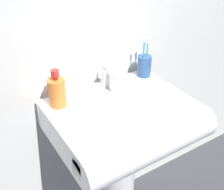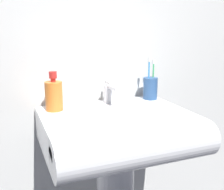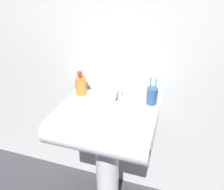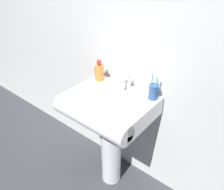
# 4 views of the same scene
# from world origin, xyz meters

# --- Properties ---
(wall_back) EXTENTS (5.00, 0.05, 2.40)m
(wall_back) POSITION_xyz_m (0.00, 0.26, 1.20)
(wall_back) COLOR silver
(wall_back) RESTS_ON ground
(sink_basin) EXTENTS (0.58, 0.49, 0.13)m
(sink_basin) POSITION_xyz_m (0.00, -0.05, 0.78)
(sink_basin) COLOR white
(sink_basin) RESTS_ON sink_pedestal
(faucet) EXTENTS (0.04, 0.13, 0.10)m
(faucet) POSITION_xyz_m (0.03, 0.14, 0.90)
(faucet) COLOR silver
(faucet) RESTS_ON sink_basin
(toothbrush_cup) EXTENTS (0.07, 0.07, 0.20)m
(toothbrush_cup) POSITION_xyz_m (0.24, 0.15, 0.90)
(toothbrush_cup) COLOR #2D5184
(toothbrush_cup) RESTS_ON sink_basin
(soap_bottle) EXTENTS (0.07, 0.07, 0.16)m
(soap_bottle) POSITION_xyz_m (-0.22, 0.13, 0.91)
(soap_bottle) COLOR orange
(soap_bottle) RESTS_ON sink_basin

